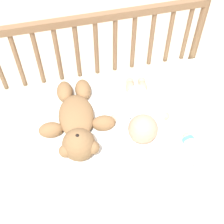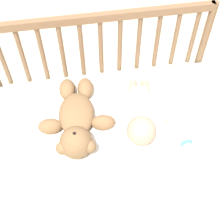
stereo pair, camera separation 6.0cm
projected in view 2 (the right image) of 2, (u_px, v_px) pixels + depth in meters
The scene contains 7 objects.
ground_plane at pixel (112, 174), 1.85m from camera, with size 12.00×12.00×0.00m, color #C6B293.
crib_mattress at pixel (112, 151), 1.64m from camera, with size 1.09×0.62×0.53m.
crib_rail at pixel (101, 59), 1.56m from camera, with size 1.09×0.04×0.88m.
blanket at pixel (106, 117), 1.44m from camera, with size 0.81×0.52×0.01m.
teddy_bear at pixel (76, 120), 1.37m from camera, with size 0.34×0.46×0.14m.
baby at pixel (140, 114), 1.40m from camera, with size 0.28×0.40×0.13m.
baby_bottle at pixel (190, 153), 1.30m from camera, with size 0.05×0.16×0.05m.
Camera 2 is at (-0.14, -0.82, 1.69)m, focal length 50.00 mm.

